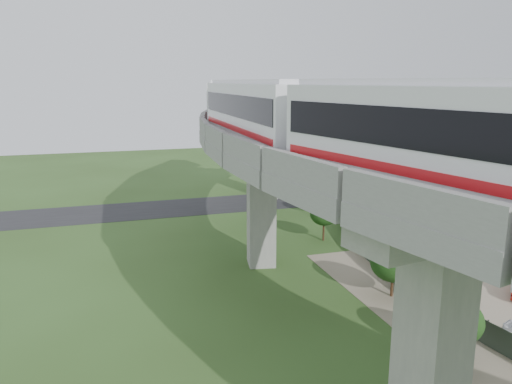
{
  "coord_description": "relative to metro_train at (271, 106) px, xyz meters",
  "views": [
    {
      "loc": [
        -10.41,
        -24.63,
        13.98
      ],
      "look_at": [
        -1.79,
        3.07,
        7.5
      ],
      "focal_mm": 35.0,
      "sensor_mm": 36.0,
      "label": 1
    }
  ],
  "objects": [
    {
      "name": "ground",
      "position": [
        -0.93,
        -8.3,
        -12.31
      ],
      "size": [
        160.0,
        160.0,
        0.0
      ],
      "primitive_type": "plane",
      "color": "#30481D",
      "rests_on": "ground"
    },
    {
      "name": "asphalt_road",
      "position": [
        -0.93,
        21.7,
        -12.29
      ],
      "size": [
        60.0,
        8.0,
        0.03
      ],
      "primitive_type": "cube",
      "color": "#232326",
      "rests_on": "ground"
    },
    {
      "name": "viaduct",
      "position": [
        2.92,
        -8.3,
        -3.26
      ],
      "size": [
        19.58,
        73.98,
        11.4
      ],
      "color": "#99968E",
      "rests_on": "ground"
    },
    {
      "name": "metro_train",
      "position": [
        0.0,
        0.0,
        0.0
      ],
      "size": [
        15.0,
        60.71,
        3.64
      ],
      "color": "silver",
      "rests_on": "ground"
    },
    {
      "name": "fence",
      "position": [
        8.83,
        -8.3,
        -11.56
      ],
      "size": [
        3.87,
        38.73,
        1.5
      ],
      "color": "#2D382D",
      "rests_on": "ground"
    },
    {
      "name": "tree_0",
      "position": [
        10.58,
        14.36,
        -10.29
      ],
      "size": [
        2.44,
        2.44,
        3.07
      ],
      "color": "#382314",
      "rests_on": "ground"
    },
    {
      "name": "tree_1",
      "position": [
        7.1,
        6.03,
        -9.81
      ],
      "size": [
        2.53,
        2.53,
        3.58
      ],
      "color": "#382314",
      "rests_on": "ground"
    },
    {
      "name": "tree_2",
      "position": [
        6.37,
        -6.23,
        -9.92
      ],
      "size": [
        3.0,
        3.0,
        3.67
      ],
      "color": "#382314",
      "rests_on": "ground"
    },
    {
      "name": "tree_3",
      "position": [
        5.38,
        -13.64,
        -10.3
      ],
      "size": [
        2.73,
        2.73,
        3.17
      ],
      "color": "#382314",
      "rests_on": "ground"
    },
    {
      "name": "car_dark",
      "position": [
        15.23,
        -0.8,
        -11.7
      ],
      "size": [
        4.2,
        3.07,
        1.13
      ],
      "primitive_type": "imported",
      "rotation": [
        0.0,
        0.0,
        2.0
      ],
      "color": "black",
      "rests_on": "dirt_lot"
    }
  ]
}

